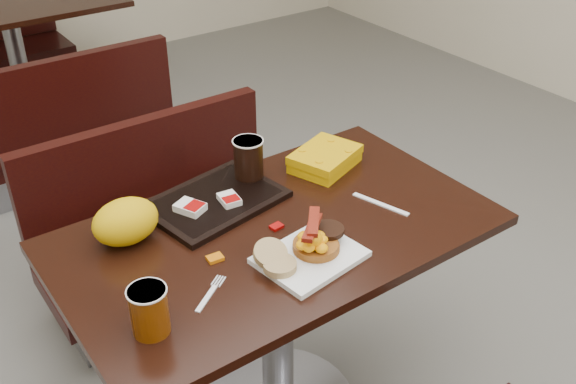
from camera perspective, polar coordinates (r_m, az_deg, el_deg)
table_near at (r=2.08m, az=-0.90°, el=-11.59°), size 1.20×0.70×0.75m
bench_near_n at (r=2.57m, az=-9.85°, el=-2.85°), size 1.00×0.46×0.72m
table_far at (r=4.19m, az=-21.97°, el=9.74°), size 1.20×0.70×0.75m
bench_far_s at (r=3.57m, az=-18.73°, el=6.32°), size 1.00×0.46×0.72m
platter at (r=1.73m, az=1.90°, el=-5.60°), size 0.28×0.23×0.02m
pancake_stack at (r=1.74m, az=2.43°, el=-4.57°), size 0.12×0.12×0.03m
sausage_patty at (r=1.76m, az=3.50°, el=-3.26°), size 0.11×0.11×0.01m
scrambled_eggs at (r=1.69m, az=2.15°, el=-4.16°), size 0.10×0.09×0.05m
bacon_strips at (r=1.69m, az=2.09°, el=-2.96°), size 0.16×0.15×0.01m
muffin_bottom at (r=1.67m, az=-0.71°, el=-6.32°), size 0.10×0.10×0.02m
muffin_top at (r=1.69m, az=-1.52°, el=-5.29°), size 0.10×0.10×0.05m
coffee_cup_near at (r=1.53m, az=-11.79°, el=-9.93°), size 0.10×0.10×0.12m
fork at (r=1.62m, az=-6.99°, el=-9.05°), size 0.13×0.10×0.00m
knife at (r=1.96m, az=7.93°, el=-1.04°), size 0.07×0.18×0.00m
condiment_syrup at (r=1.74m, az=-6.27°, el=-5.65°), size 0.04×0.03×0.01m
condiment_ketchup at (r=1.84m, az=-0.99°, el=-2.98°), size 0.04×0.03×0.01m
tray at (r=1.96m, az=-6.30°, el=-0.77°), size 0.42×0.33×0.02m
hashbrown_sleeve_left at (r=1.90m, az=-8.39°, el=-1.31°), size 0.09×0.10×0.02m
hashbrown_sleeve_right at (r=1.93m, az=-5.06°, el=-0.62°), size 0.06×0.08×0.02m
coffee_cup_far at (r=2.02m, az=-3.41°, el=2.89°), size 0.09×0.09×0.12m
clamshell at (r=2.12m, az=3.19°, el=2.86°), size 0.25×0.22×0.06m
paper_bag at (r=1.81m, az=-13.74°, el=-2.47°), size 0.21×0.18×0.13m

